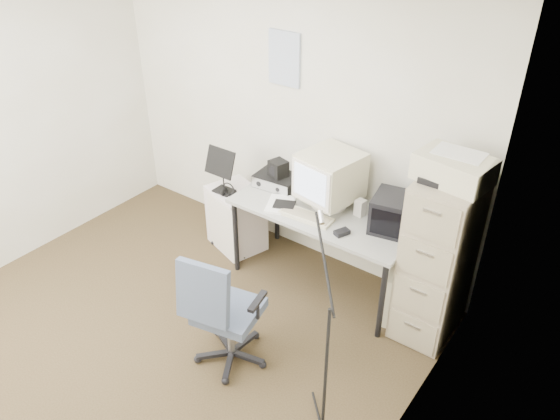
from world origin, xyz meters
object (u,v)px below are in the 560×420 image
Objects in this scene: desk at (323,247)px; side_cart at (236,218)px; filing_cabinet at (438,258)px; office_chair at (229,309)px.

side_cart is at bearing -179.43° from desk.
filing_cabinet is 0.99m from desk.
filing_cabinet reaches higher than office_chair.
desk reaches higher than side_cart.
desk is 1.13m from office_chair.
side_cart is (-0.94, -0.01, -0.07)m from desk.
filing_cabinet is 0.87× the size of desk.
office_chair is (-1.01, -1.15, -0.19)m from filing_cabinet.
desk is 2.52× the size of side_cart.
filing_cabinet is 1.92m from side_cart.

